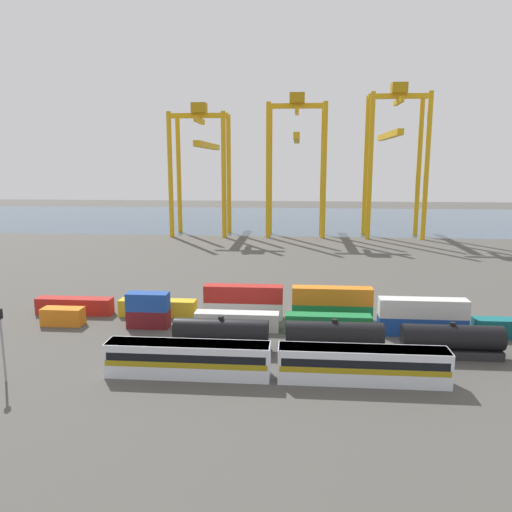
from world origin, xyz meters
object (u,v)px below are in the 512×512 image
at_px(shipping_container_1, 149,319).
at_px(gantry_crane_central, 296,151).
at_px(passenger_train, 274,361).
at_px(shipping_container_3, 237,321).
at_px(shipping_container_5, 422,326).
at_px(gantry_crane_west, 202,156).
at_px(shipping_container_15, 422,314).
at_px(gantry_crane_east, 394,147).
at_px(signal_mast, 2,335).
at_px(freight_tank_row, 392,339).

height_order(shipping_container_1, gantry_crane_central, gantry_crane_central).
distance_m(passenger_train, shipping_container_3, 17.40).
bearing_deg(shipping_container_5, gantry_crane_west, 116.46).
relative_size(shipping_container_15, gantry_crane_east, 0.12).
distance_m(shipping_container_1, gantry_crane_central, 105.81).
distance_m(signal_mast, shipping_container_5, 53.09).
bearing_deg(gantry_crane_east, shipping_container_15, -97.23).
xyz_separation_m(passenger_train, shipping_container_3, (-6.15, 16.26, -0.84)).
bearing_deg(shipping_container_5, freight_tank_row, -124.69).
xyz_separation_m(shipping_container_15, gantry_crane_west, (-51.48, 95.04, 25.08)).
distance_m(gantry_crane_central, gantry_crane_east, 31.76).
relative_size(gantry_crane_west, gantry_crane_central, 0.94).
bearing_deg(gantry_crane_west, freight_tank_row, -67.71).
xyz_separation_m(signal_mast, gantry_crane_central, (30.88, 119.79, 22.59)).
bearing_deg(gantry_crane_east, gantry_crane_central, 179.64).
bearing_deg(shipping_container_15, shipping_container_5, -104.16).
bearing_deg(gantry_crane_central, shipping_container_1, -101.67).
distance_m(passenger_train, gantry_crane_central, 119.38).
xyz_separation_m(shipping_container_1, gantry_crane_east, (52.46, 100.09, 27.84)).
height_order(freight_tank_row, shipping_container_5, freight_tank_row).
height_order(shipping_container_5, gantry_crane_central, gantry_crane_central).
bearing_deg(gantry_crane_west, gantry_crane_east, -0.47).
relative_size(shipping_container_3, shipping_container_5, 1.00).
bearing_deg(shipping_container_15, shipping_container_3, -168.53).
bearing_deg(passenger_train, shipping_container_5, 39.26).
height_order(shipping_container_15, gantry_crane_west, gantry_crane_west).
distance_m(shipping_container_3, shipping_container_5, 26.04).
xyz_separation_m(signal_mast, shipping_container_15, (50.62, 25.07, -4.03)).
relative_size(freight_tank_row, shipping_container_3, 4.56).
distance_m(signal_mast, shipping_container_1, 22.35).
bearing_deg(shipping_container_3, gantry_crane_east, 68.49).
bearing_deg(freight_tank_row, gantry_crane_west, 112.29).
height_order(gantry_crane_west, gantry_crane_central, gantry_crane_central).
xyz_separation_m(shipping_container_1, gantry_crane_central, (20.72, 100.29, 26.62)).
distance_m(signal_mast, shipping_container_15, 56.63).
bearing_deg(shipping_container_15, freight_tank_row, -117.11).
bearing_deg(passenger_train, gantry_crane_west, 104.48).
height_order(gantry_crane_central, gantry_crane_east, gantry_crane_east).
xyz_separation_m(shipping_container_15, gantry_crane_east, (11.99, 94.52, 27.84)).
bearing_deg(shipping_container_5, shipping_container_3, 180.00).
height_order(freight_tank_row, signal_mast, signal_mast).
relative_size(shipping_container_1, shipping_container_5, 0.50).
relative_size(freight_tank_row, gantry_crane_central, 1.20).
bearing_deg(shipping_container_1, shipping_container_15, 7.84).
bearing_deg(signal_mast, gantry_crane_west, 90.41).
bearing_deg(shipping_container_3, freight_tank_row, -21.39).
xyz_separation_m(passenger_train, gantry_crane_central, (1.55, 116.55, 25.78)).
distance_m(signal_mast, gantry_crane_east, 137.07).
relative_size(shipping_container_3, gantry_crane_east, 0.25).
distance_m(passenger_train, shipping_container_15, 30.51).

